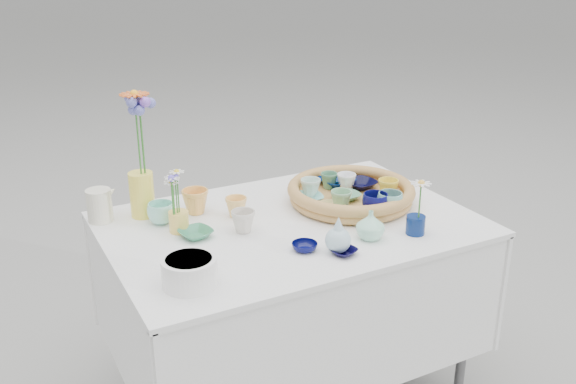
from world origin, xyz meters
name	(u,v)px	position (x,y,z in m)	size (l,w,h in m)	color
wicker_tray	(351,193)	(0.28, 0.05, 0.80)	(0.47, 0.47, 0.08)	#A37936
tray_ceramic_0	(337,182)	(0.31, 0.19, 0.80)	(0.13, 0.13, 0.03)	navy
tray_ceramic_1	(361,184)	(0.38, 0.13, 0.80)	(0.12, 0.12, 0.03)	black
tray_ceramic_2	(388,189)	(0.41, -0.01, 0.82)	(0.08, 0.08, 0.07)	yellow
tray_ceramic_3	(346,196)	(0.26, 0.05, 0.80)	(0.10, 0.10, 0.02)	#5E9B76
tray_ceramic_4	(341,200)	(0.19, -0.02, 0.82)	(0.08, 0.08, 0.07)	#7AB485
tray_ceramic_5	(308,198)	(0.12, 0.10, 0.80)	(0.11, 0.11, 0.03)	#7FCEC9
tray_ceramic_6	(311,188)	(0.16, 0.13, 0.82)	(0.08, 0.08, 0.07)	silver
tray_ceramic_7	(346,182)	(0.31, 0.13, 0.82)	(0.07, 0.07, 0.07)	white
tray_ceramic_8	(341,180)	(0.34, 0.21, 0.79)	(0.08, 0.08, 0.02)	#75C6DE
tray_ceramic_9	(375,203)	(0.28, -0.11, 0.82)	(0.09, 0.09, 0.07)	#090B4F
tray_ceramic_10	(329,210)	(0.13, -0.03, 0.80)	(0.12, 0.12, 0.03)	#D4BC71
tray_ceramic_11	(390,202)	(0.33, -0.12, 0.82)	(0.09, 0.09, 0.07)	#71B5AB
tray_ceramic_12	(329,181)	(0.26, 0.18, 0.81)	(0.07, 0.07, 0.06)	#508A64
loose_ceramic_0	(195,201)	(-0.26, 0.23, 0.81)	(0.10, 0.10, 0.09)	#F3AE51
loose_ceramic_1	(236,207)	(-0.15, 0.13, 0.80)	(0.08, 0.08, 0.07)	#FFC66A
loose_ceramic_2	(196,234)	(-0.34, 0.04, 0.78)	(0.11, 0.11, 0.03)	#35845C
loose_ceramic_3	(243,221)	(-0.18, 0.00, 0.80)	(0.08, 0.08, 0.08)	beige
loose_ceramic_4	(305,247)	(-0.07, -0.22, 0.78)	(0.08, 0.08, 0.03)	#050740
loose_ceramic_5	(161,213)	(-0.40, 0.20, 0.80)	(0.09, 0.09, 0.07)	#96E7D1
loose_ceramic_6	(343,251)	(0.03, -0.30, 0.77)	(0.08, 0.08, 0.02)	black
fluted_bowl	(189,272)	(-0.46, -0.25, 0.81)	(0.16, 0.16, 0.08)	white
bud_vase_paleblue	(338,234)	(0.02, -0.27, 0.83)	(0.08, 0.08, 0.13)	#A9CCD7
bud_vase_seafoam	(370,225)	(0.17, -0.24, 0.81)	(0.09, 0.09, 0.10)	#9DE2C1
bud_vase_cobalt	(415,225)	(0.32, -0.28, 0.80)	(0.06, 0.06, 0.06)	#081D55
single_daisy	(420,201)	(0.32, -0.29, 0.89)	(0.08, 0.08, 0.14)	white
tall_vase_yellow	(142,194)	(-0.44, 0.29, 0.85)	(0.09, 0.09, 0.16)	#F7E24A
gerbera	(138,135)	(-0.44, 0.28, 1.07)	(0.12, 0.12, 0.30)	orange
hydrangea	(142,142)	(-0.42, 0.28, 1.04)	(0.09, 0.09, 0.32)	#5F63B9
white_pitcher	(99,205)	(-0.58, 0.32, 0.82)	(0.12, 0.09, 0.12)	silver
daisy_cup	(179,222)	(-0.37, 0.11, 0.80)	(0.07, 0.07, 0.07)	#F7CE56
daisy_posy	(173,192)	(-0.38, 0.10, 0.91)	(0.08, 0.08, 0.15)	white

